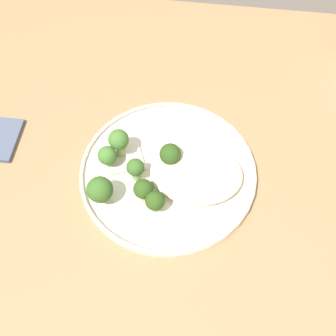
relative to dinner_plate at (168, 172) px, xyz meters
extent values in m
plane|color=#665B51|center=(-0.06, 0.04, -0.75)|extent=(6.00, 6.00, 0.00)
cube|color=#9E754C|center=(-0.06, 0.04, -0.03)|extent=(1.40, 1.00, 0.04)
cylinder|color=beige|center=(0.00, 0.00, 0.00)|extent=(0.29, 0.29, 0.01)
torus|color=beige|center=(0.00, 0.00, 0.01)|extent=(0.29, 0.29, 0.01)
ellipsoid|color=beige|center=(-0.05, 0.00, 0.01)|extent=(0.15, 0.12, 0.03)
cylinder|color=beige|center=(-0.02, -0.02, 0.01)|extent=(0.03, 0.03, 0.01)
cylinder|color=#988766|center=(-0.02, -0.02, 0.02)|extent=(0.03, 0.03, 0.00)
cylinder|color=beige|center=(0.01, 0.00, 0.01)|extent=(0.02, 0.02, 0.01)
cylinder|color=#988766|center=(0.01, 0.00, 0.02)|extent=(0.02, 0.02, 0.00)
cylinder|color=#DBB77A|center=(-0.05, 0.01, 0.01)|extent=(0.02, 0.02, 0.01)
cylinder|color=#8E774F|center=(-0.05, 0.01, 0.02)|extent=(0.02, 0.02, 0.00)
cylinder|color=#E5C689|center=(-0.07, 0.03, 0.01)|extent=(0.03, 0.03, 0.01)
cylinder|color=#958159|center=(-0.07, 0.03, 0.02)|extent=(0.03, 0.03, 0.00)
cylinder|color=#E5C689|center=(-0.09, 0.00, 0.01)|extent=(0.03, 0.03, 0.02)
cylinder|color=#958159|center=(-0.09, 0.00, 0.02)|extent=(0.02, 0.02, 0.00)
cylinder|color=beige|center=(-0.04, -0.01, 0.01)|extent=(0.02, 0.02, 0.02)
cylinder|color=#988766|center=(-0.04, -0.01, 0.02)|extent=(0.02, 0.02, 0.00)
cylinder|color=#89A356|center=(0.05, 0.02, 0.01)|extent=(0.02, 0.02, 0.02)
sphere|color=#386023|center=(0.05, 0.02, 0.03)|extent=(0.03, 0.03, 0.03)
cylinder|color=#89A356|center=(0.00, -0.01, 0.01)|extent=(0.01, 0.01, 0.02)
sphere|color=#2D4C19|center=(0.00, -0.01, 0.03)|extent=(0.03, 0.03, 0.03)
cylinder|color=#7A994C|center=(0.10, 0.00, 0.01)|extent=(0.01, 0.01, 0.02)
sphere|color=#42702D|center=(0.10, 0.00, 0.03)|extent=(0.03, 0.03, 0.03)
cylinder|color=#89A356|center=(0.09, 0.07, 0.01)|extent=(0.02, 0.02, 0.02)
sphere|color=#386023|center=(0.09, 0.07, 0.04)|extent=(0.04, 0.04, 0.04)
cylinder|color=#89A356|center=(0.08, -0.02, 0.02)|extent=(0.02, 0.02, 0.03)
sphere|color=#42702D|center=(0.08, -0.02, 0.04)|extent=(0.03, 0.03, 0.03)
cylinder|color=#7A994C|center=(0.01, 0.07, 0.01)|extent=(0.02, 0.02, 0.02)
sphere|color=#2D4C19|center=(0.01, 0.07, 0.03)|extent=(0.03, 0.03, 0.03)
cylinder|color=#89A356|center=(0.03, 0.05, 0.01)|extent=(0.01, 0.01, 0.02)
sphere|color=#2D4C19|center=(0.03, 0.05, 0.03)|extent=(0.03, 0.03, 0.03)
cube|color=silver|center=(0.03, 0.02, 0.01)|extent=(0.01, 0.05, 0.00)
cube|color=silver|center=(0.09, -0.02, 0.01)|extent=(0.03, 0.05, 0.00)
cube|color=silver|center=(0.07, 0.01, 0.01)|extent=(0.06, 0.02, 0.00)
cube|color=silver|center=(0.05, -0.02, 0.01)|extent=(0.02, 0.04, 0.00)
camera|label=1|loc=(-0.04, 0.34, 0.57)|focal=43.21mm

